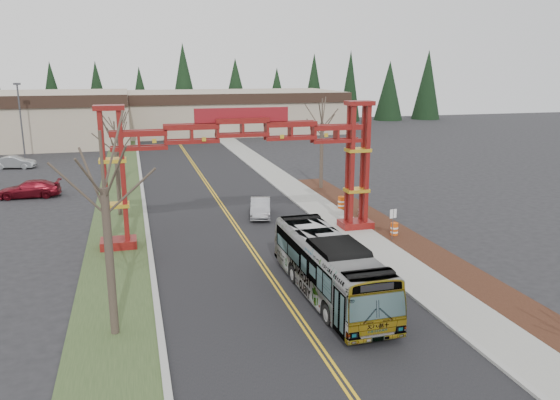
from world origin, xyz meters
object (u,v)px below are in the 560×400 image
object	(u,v)px
barrel_south	(394,230)
transit_bus	(329,267)
bare_tree_median_near	(104,189)
barrel_mid	(362,212)
light_pole_far	(20,115)
parked_car_mid_a	(30,189)
retail_building_east	(228,111)
bare_tree_median_mid	(116,149)
silver_sedan	(260,208)
bare_tree_right_far	(322,123)
barrel_north	(341,203)
street_sign	(393,218)
parked_car_far_a	(15,162)
gateway_arch	(242,149)
bare_tree_median_far	(118,132)

from	to	relation	value
barrel_south	transit_bus	bearing A→B (deg)	-133.41
bare_tree_median_near	barrel_mid	world-z (taller)	bare_tree_median_near
transit_bus	light_pole_far	world-z (taller)	light_pole_far
parked_car_mid_a	barrel_south	size ratio (longest dim) A/B	5.39
light_pole_far	barrel_mid	size ratio (longest dim) A/B	8.48
retail_building_east	bare_tree_median_mid	world-z (taller)	bare_tree_median_mid
silver_sedan	parked_car_mid_a	size ratio (longest dim) A/B	0.81
bare_tree_right_far	barrel_north	bearing A→B (deg)	-97.37
transit_bus	barrel_north	bearing A→B (deg)	65.54
barrel_mid	street_sign	bearing A→B (deg)	-93.11
parked_car_mid_a	bare_tree_median_mid	xyz separation A→B (m)	(7.67, -8.27, 4.39)
barrel_south	barrel_mid	bearing A→B (deg)	93.42
parked_car_far_a	barrel_mid	world-z (taller)	parked_car_far_a
bare_tree_median_near	gateway_arch	bearing A→B (deg)	55.84
parked_car_far_a	bare_tree_median_near	distance (m)	45.63
bare_tree_median_mid	barrel_south	size ratio (longest dim) A/B	7.52
light_pole_far	barrel_north	bearing A→B (deg)	-49.86
parked_car_far_a	street_sign	distance (m)	45.50
bare_tree_median_far	barrel_north	xyz separation A→B (m)	(17.00, -13.05, -4.69)
gateway_arch	silver_sedan	xyz separation A→B (m)	(2.32, 4.98, -5.30)
gateway_arch	barrel_mid	world-z (taller)	gateway_arch
bare_tree_right_far	barrel_south	world-z (taller)	bare_tree_right_far
gateway_arch	retail_building_east	size ratio (longest dim) A/B	0.48
street_sign	silver_sedan	bearing A→B (deg)	130.12
bare_tree_right_far	barrel_south	xyz separation A→B (m)	(-0.20, -15.27, -5.63)
street_sign	bare_tree_median_mid	bearing A→B (deg)	146.63
parked_car_far_a	bare_tree_median_near	xyz separation A→B (m)	(11.60, -43.77, 5.63)
bare_tree_median_near	bare_tree_median_mid	size ratio (longest dim) A/B	1.21
bare_tree_median_mid	barrel_north	distance (m)	17.85
gateway_arch	retail_building_east	bearing A→B (deg)	80.83
retail_building_east	street_sign	distance (m)	65.20
bare_tree_median_mid	light_pole_far	size ratio (longest dim) A/B	0.78
gateway_arch	barrel_mid	xyz separation A→B (m)	(9.52, 2.32, -5.44)
bare_tree_median_mid	bare_tree_right_far	world-z (taller)	bare_tree_right_far
bare_tree_median_far	bare_tree_right_far	world-z (taller)	bare_tree_right_far
bare_tree_median_near	barrel_mid	bearing A→B (deg)	38.85
barrel_south	barrel_north	world-z (taller)	barrel_north
transit_bus	bare_tree_median_near	distance (m)	11.33
gateway_arch	barrel_south	size ratio (longest dim) A/B	19.04
gateway_arch	bare_tree_median_far	xyz separation A→B (m)	(-8.00, 18.25, -0.75)
street_sign	barrel_south	size ratio (longest dim) A/B	2.25
silver_sedan	parked_car_far_a	world-z (taller)	parked_car_far_a
bare_tree_median_near	bare_tree_right_far	world-z (taller)	bare_tree_median_near
gateway_arch	barrel_north	bearing A→B (deg)	30.01
silver_sedan	bare_tree_median_near	world-z (taller)	bare_tree_median_near
parked_car_far_a	barrel_north	distance (m)	39.19
barrel_north	parked_car_mid_a	bearing A→B (deg)	155.57
barrel_south	barrel_north	distance (m)	7.59
gateway_arch	barrel_south	bearing A→B (deg)	-13.45
barrel_mid	bare_tree_median_mid	bearing A→B (deg)	161.66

